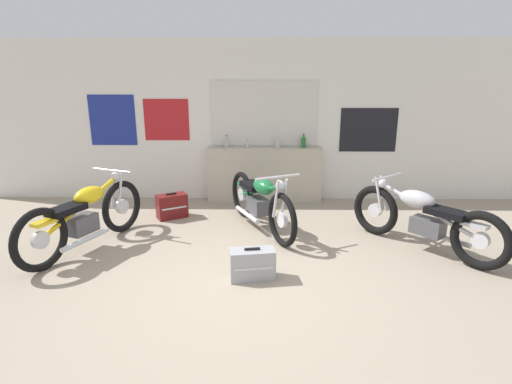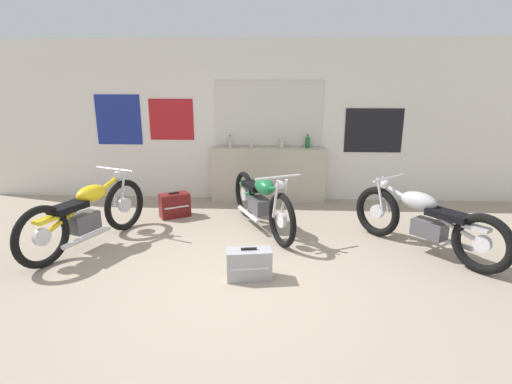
{
  "view_description": "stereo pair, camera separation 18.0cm",
  "coord_description": "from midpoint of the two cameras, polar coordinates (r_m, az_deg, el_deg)",
  "views": [
    {
      "loc": [
        0.27,
        -3.8,
        2.13
      ],
      "look_at": [
        0.2,
        1.24,
        0.7
      ],
      "focal_mm": 28.0,
      "sensor_mm": 36.0,
      "label": 1
    },
    {
      "loc": [
        0.45,
        -3.79,
        2.13
      ],
      "look_at": [
        0.2,
        1.24,
        0.7
      ],
      "focal_mm": 28.0,
      "sensor_mm": 36.0,
      "label": 2
    }
  ],
  "objects": [
    {
      "name": "motorcycle_yellow",
      "position": [
        5.59,
        -22.11,
        -2.95
      ],
      "size": [
        0.94,
        1.96,
        0.94
      ],
      "color": "black",
      "rests_on": "ground_plane"
    },
    {
      "name": "bottle_leftmost",
      "position": [
        7.09,
        -2.93,
        7.15
      ],
      "size": [
        0.08,
        0.08,
        0.22
      ],
      "color": "#B7B2A8",
      "rests_on": "sill_counter"
    },
    {
      "name": "bottle_left_center",
      "position": [
        6.99,
        0.08,
        6.88
      ],
      "size": [
        0.06,
        0.06,
        0.17
      ],
      "color": "#B7B2A8",
      "rests_on": "sill_counter"
    },
    {
      "name": "hard_case_darkred",
      "position": [
        6.48,
        -10.75,
        -1.86
      ],
      "size": [
        0.52,
        0.44,
        0.41
      ],
      "color": "maroon",
      "rests_on": "ground_plane"
    },
    {
      "name": "sill_counter",
      "position": [
        7.13,
        2.46,
        2.47
      ],
      "size": [
        2.02,
        0.28,
        0.97
      ],
      "color": "#B7AD99",
      "rests_on": "ground_plane"
    },
    {
      "name": "bottle_center",
      "position": [
        7.02,
        4.42,
        7.04
      ],
      "size": [
        0.09,
        0.09,
        0.22
      ],
      "color": "#B7B2A8",
      "rests_on": "sill_counter"
    },
    {
      "name": "wall_back",
      "position": [
        7.17,
        0.05,
        10.01
      ],
      "size": [
        10.0,
        0.07,
        2.8
      ],
      "color": "silver",
      "rests_on": "ground_plane"
    },
    {
      "name": "motorcycle_silver",
      "position": [
        5.47,
        23.85,
        -3.8
      ],
      "size": [
        1.44,
        1.7,
        0.87
      ],
      "color": "black",
      "rests_on": "ground_plane"
    },
    {
      "name": "bottle_right_center",
      "position": [
        7.09,
        8.11,
        7.09
      ],
      "size": [
        0.08,
        0.08,
        0.24
      ],
      "color": "#23662D",
      "rests_on": "sill_counter"
    },
    {
      "name": "hard_case_silver",
      "position": [
        4.45,
        0.15,
        -10.27
      ],
      "size": [
        0.52,
        0.3,
        0.36
      ],
      "color": "#9E9EA3",
      "rests_on": "ground_plane"
    },
    {
      "name": "motorcycle_green",
      "position": [
        5.76,
        1.64,
        -1.24
      ],
      "size": [
        1.01,
        1.88,
        0.92
      ],
      "color": "black",
      "rests_on": "ground_plane"
    },
    {
      "name": "ground_plane",
      "position": [
        4.36,
        -2.31,
        -13.37
      ],
      "size": [
        24.0,
        24.0,
        0.0
      ],
      "primitive_type": "plane",
      "color": "gray"
    }
  ]
}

